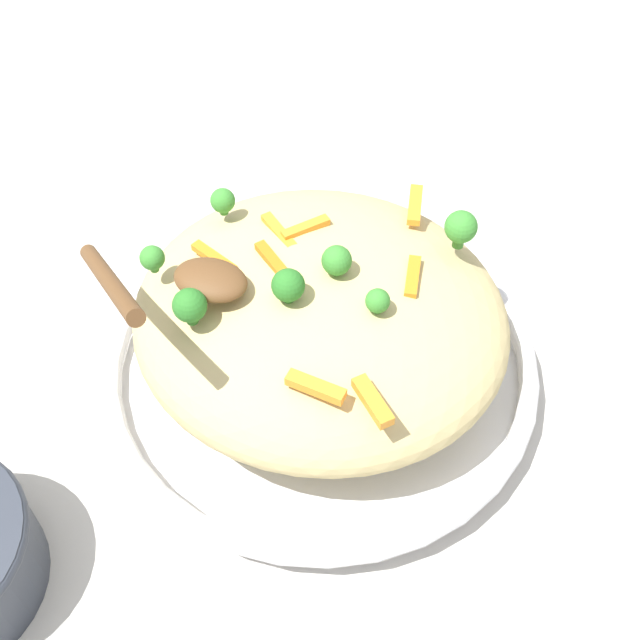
% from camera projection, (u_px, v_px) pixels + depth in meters
% --- Properties ---
extents(ground_plane, '(2.40, 2.40, 0.00)m').
position_uv_depth(ground_plane, '(320.00, 379.00, 0.69)').
color(ground_plane, beige).
extents(serving_bowl, '(0.36, 0.36, 0.04)m').
position_uv_depth(serving_bowl, '(320.00, 365.00, 0.68)').
color(serving_bowl, silver).
rests_on(serving_bowl, ground_plane).
extents(pasta_mound, '(0.30, 0.28, 0.10)m').
position_uv_depth(pasta_mound, '(320.00, 317.00, 0.63)').
color(pasta_mound, '#D1BA7A').
rests_on(pasta_mound, serving_bowl).
extents(carrot_piece_0, '(0.04, 0.03, 0.01)m').
position_uv_depth(carrot_piece_0, '(373.00, 401.00, 0.53)').
color(carrot_piece_0, orange).
rests_on(carrot_piece_0, pasta_mound).
extents(carrot_piece_1, '(0.02, 0.04, 0.01)m').
position_uv_depth(carrot_piece_1, '(413.00, 277.00, 0.60)').
color(carrot_piece_1, orange).
rests_on(carrot_piece_1, pasta_mound).
extents(carrot_piece_2, '(0.04, 0.03, 0.01)m').
position_uv_depth(carrot_piece_2, '(275.00, 257.00, 0.60)').
color(carrot_piece_2, orange).
rests_on(carrot_piece_2, pasta_mound).
extents(carrot_piece_3, '(0.04, 0.03, 0.01)m').
position_uv_depth(carrot_piece_3, '(279.00, 232.00, 0.63)').
color(carrot_piece_3, orange).
rests_on(carrot_piece_3, pasta_mound).
extents(carrot_piece_4, '(0.02, 0.04, 0.01)m').
position_uv_depth(carrot_piece_4, '(415.00, 205.00, 0.65)').
color(carrot_piece_4, orange).
rests_on(carrot_piece_4, pasta_mound).
extents(carrot_piece_5, '(0.03, 0.04, 0.01)m').
position_uv_depth(carrot_piece_5, '(306.00, 228.00, 0.63)').
color(carrot_piece_5, orange).
rests_on(carrot_piece_5, pasta_mound).
extents(carrot_piece_6, '(0.04, 0.01, 0.01)m').
position_uv_depth(carrot_piece_6, '(316.00, 387.00, 0.53)').
color(carrot_piece_6, orange).
rests_on(carrot_piece_6, pasta_mound).
extents(carrot_piece_7, '(0.04, 0.02, 0.01)m').
position_uv_depth(carrot_piece_7, '(214.00, 258.00, 0.61)').
color(carrot_piece_7, orange).
rests_on(carrot_piece_7, pasta_mound).
extents(broccoli_floret_0, '(0.02, 0.02, 0.02)m').
position_uv_depth(broccoli_floret_0, '(378.00, 301.00, 0.57)').
color(broccoli_floret_0, '#377928').
rests_on(broccoli_floret_0, pasta_mound).
extents(broccoli_floret_1, '(0.02, 0.02, 0.02)m').
position_uv_depth(broccoli_floret_1, '(152.00, 258.00, 0.60)').
color(broccoli_floret_1, '#377928').
rests_on(broccoli_floret_1, pasta_mound).
extents(broccoli_floret_2, '(0.03, 0.03, 0.03)m').
position_uv_depth(broccoli_floret_2, '(461.00, 228.00, 0.61)').
color(broccoli_floret_2, '#377928').
rests_on(broccoli_floret_2, pasta_mound).
extents(broccoli_floret_3, '(0.02, 0.02, 0.03)m').
position_uv_depth(broccoli_floret_3, '(288.00, 286.00, 0.57)').
color(broccoli_floret_3, '#296820').
rests_on(broccoli_floret_3, pasta_mound).
extents(broccoli_floret_4, '(0.02, 0.02, 0.03)m').
position_uv_depth(broccoli_floret_4, '(337.00, 261.00, 0.58)').
color(broccoli_floret_4, '#377928').
rests_on(broccoli_floret_4, pasta_mound).
extents(broccoli_floret_5, '(0.02, 0.02, 0.03)m').
position_uv_depth(broccoli_floret_5, '(190.00, 306.00, 0.56)').
color(broccoli_floret_5, '#296820').
rests_on(broccoli_floret_5, pasta_mound).
extents(broccoli_floret_6, '(0.02, 0.02, 0.02)m').
position_uv_depth(broccoli_floret_6, '(223.00, 201.00, 0.64)').
color(broccoli_floret_6, '#377928').
rests_on(broccoli_floret_6, pasta_mound).
extents(serving_spoon, '(0.13, 0.12, 0.08)m').
position_uv_depth(serving_spoon, '(177.00, 280.00, 0.56)').
color(serving_spoon, brown).
rests_on(serving_spoon, pasta_mound).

